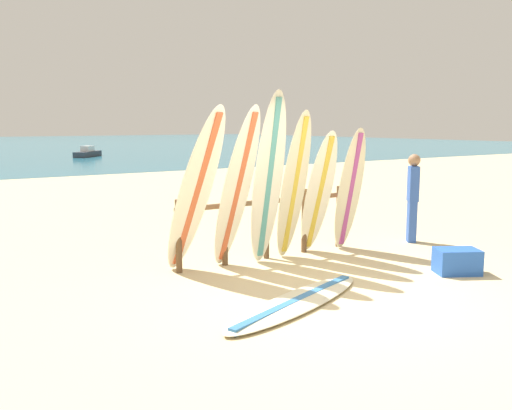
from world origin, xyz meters
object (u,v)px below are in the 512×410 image
(surfboard_rack, at_px, (266,218))
(surfboard_leaning_center_right, at_px, (319,193))
(beachgoer_standing, at_px, (413,194))
(surfboard_leaning_far_left, at_px, (195,192))
(surfboard_leaning_center_left, at_px, (268,180))
(surfboard_leaning_left, at_px, (236,189))
(small_boat_offshore, at_px, (88,153))
(surfboard_leaning_center, at_px, (294,186))
(surfboard_lying_on_sand, at_px, (297,302))
(surfboard_leaning_right, at_px, (350,190))
(cooler_box, at_px, (457,261))

(surfboard_rack, distance_m, surfboard_leaning_center_right, 0.95)
(surfboard_leaning_center_right, height_order, beachgoer_standing, surfboard_leaning_center_right)
(surfboard_leaning_far_left, height_order, beachgoer_standing, surfboard_leaning_far_left)
(surfboard_rack, xyz_separation_m, surfboard_leaning_center_left, (-0.24, -0.40, 0.65))
(surfboard_leaning_left, bearing_deg, surfboard_leaning_far_left, 173.71)
(small_boat_offshore, bearing_deg, surfboard_leaning_center_right, -99.58)
(surfboard_rack, height_order, small_boat_offshore, surfboard_rack)
(surfboard_leaning_center_right, relative_size, beachgoer_standing, 1.28)
(surfboard_leaning_center, distance_m, surfboard_leaning_center_right, 0.57)
(surfboard_leaning_center, xyz_separation_m, beachgoer_standing, (2.60, -0.13, -0.29))
(surfboard_leaning_center, xyz_separation_m, surfboard_leaning_center_right, (0.54, 0.04, -0.15))
(surfboard_lying_on_sand, bearing_deg, surfboard_leaning_center_right, 44.45)
(surfboard_leaning_far_left, relative_size, surfboard_leaning_right, 1.15)
(surfboard_rack, height_order, surfboard_leaning_left, surfboard_leaning_left)
(surfboard_rack, distance_m, beachgoer_standing, 2.93)
(small_boat_offshore, relative_size, cooler_box, 4.58)
(surfboard_leaning_left, relative_size, surfboard_leaning_center_left, 0.92)
(cooler_box, bearing_deg, surfboard_leaning_center_left, 166.78)
(surfboard_leaning_center_left, bearing_deg, small_boat_offshore, 78.44)
(surfboard_lying_on_sand, bearing_deg, surfboard_rack, 64.53)
(surfboard_rack, xyz_separation_m, surfboard_leaning_center_right, (0.83, -0.28, 0.37))
(surfboard_leaning_center_right, distance_m, surfboard_leaning_right, 0.63)
(surfboard_rack, relative_size, surfboard_leaning_far_left, 1.32)
(surfboard_rack, relative_size, beachgoer_standing, 1.98)
(surfboard_leaning_left, distance_m, small_boat_offshore, 30.29)
(surfboard_rack, height_order, surfboard_leaning_center_left, surfboard_leaning_center_left)
(small_boat_offshore, bearing_deg, surfboard_rack, -101.26)
(surfboard_leaning_right, distance_m, surfboard_lying_on_sand, 3.16)
(surfboard_leaning_right, relative_size, surfboard_lying_on_sand, 0.77)
(surfboard_lying_on_sand, bearing_deg, surfboard_leaning_left, 83.43)
(surfboard_leaning_right, relative_size, beachgoer_standing, 1.30)
(surfboard_leaning_left, height_order, cooler_box, surfboard_leaning_left)
(surfboard_leaning_center, distance_m, cooler_box, 2.62)
(surfboard_leaning_center_left, bearing_deg, cooler_box, -42.83)
(surfboard_leaning_center_right, xyz_separation_m, small_boat_offshore, (4.97, 29.45, -0.77))
(surfboard_leaning_center_right, bearing_deg, surfboard_leaning_left, -176.51)
(surfboard_lying_on_sand, bearing_deg, cooler_box, -4.00)
(surfboard_leaning_center, height_order, surfboard_lying_on_sand, surfboard_leaning_center)
(surfboard_leaning_left, distance_m, surfboard_leaning_center, 1.08)
(surfboard_leaning_left, distance_m, surfboard_lying_on_sand, 2.06)
(surfboard_leaning_left, height_order, surfboard_leaning_center_right, surfboard_leaning_left)
(surfboard_lying_on_sand, height_order, beachgoer_standing, beachgoer_standing)
(surfboard_lying_on_sand, relative_size, beachgoer_standing, 1.69)
(small_boat_offshore, bearing_deg, surfboard_lying_on_sand, -102.26)
(cooler_box, bearing_deg, surfboard_leaning_center_right, 144.86)
(surfboard_leaning_far_left, height_order, surfboard_leaning_left, surfboard_leaning_left)
(surfboard_leaning_far_left, distance_m, cooler_box, 3.86)
(surfboard_leaning_far_left, bearing_deg, beachgoer_standing, -1.94)
(surfboard_leaning_center, bearing_deg, surfboard_rack, 131.45)
(surfboard_leaning_center_left, bearing_deg, surfboard_leaning_left, 178.58)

